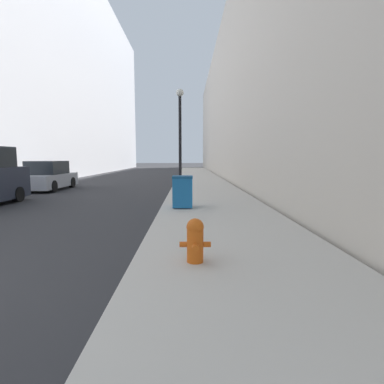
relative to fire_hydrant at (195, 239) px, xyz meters
name	(u,v)px	position (x,y,z in m)	size (l,w,h in m)	color
sidewalk_right	(201,183)	(0.83, 16.24, -0.45)	(3.76, 60.00, 0.15)	#B7B2A8
building_left_glass	(12,59)	(-16.28, 24.24, 10.33)	(12.00, 60.00, 21.71)	#BCBCC1
building_right_stone	(282,104)	(8.81, 24.24, 6.35)	(12.00, 60.00, 13.76)	beige
fire_hydrant	(195,239)	(0.00, 0.00, 0.00)	(0.51, 0.40, 0.72)	#D15614
trash_bin	(183,191)	(-0.30, 5.35, 0.18)	(0.68, 0.71, 1.09)	#19609E
lamppost	(180,134)	(-0.50, 10.13, 2.46)	(0.37, 0.37, 5.00)	black
parked_sedan_near	(48,177)	(-8.17, 12.56, 0.22)	(1.91, 4.32, 1.66)	#A3A8B2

